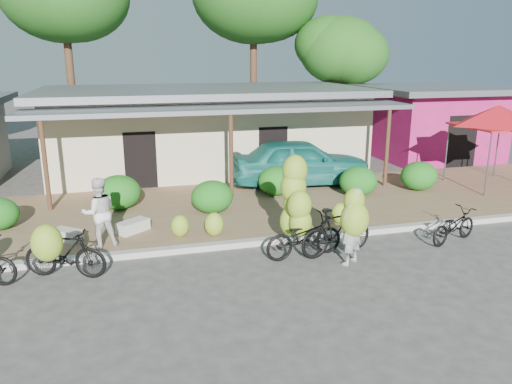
# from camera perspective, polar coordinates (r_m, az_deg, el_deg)

# --- Properties ---
(ground) EXTENTS (100.00, 100.00, 0.00)m
(ground) POSITION_cam_1_polar(r_m,az_deg,el_deg) (10.98, 4.16, -9.61)
(ground) COLOR #43413E
(ground) RESTS_ON ground
(sidewalk) EXTENTS (60.00, 6.00, 0.12)m
(sidewalk) POSITION_cam_1_polar(r_m,az_deg,el_deg) (15.46, -1.91, -1.83)
(sidewalk) COLOR #8C6D4B
(sidewalk) RESTS_ON ground
(curb) EXTENTS (60.00, 0.25, 0.15)m
(curb) POSITION_cam_1_polar(r_m,az_deg,el_deg) (12.71, 1.20, -5.64)
(curb) COLOR #A8A399
(curb) RESTS_ON ground
(shop_main) EXTENTS (13.00, 8.50, 3.35)m
(shop_main) POSITION_cam_1_polar(r_m,az_deg,el_deg) (20.79, -5.73, 7.27)
(shop_main) COLOR beige
(shop_main) RESTS_ON ground
(shop_pink) EXTENTS (6.00, 6.00, 3.25)m
(shop_pink) POSITION_cam_1_polar(r_m,az_deg,el_deg) (24.81, 19.14, 7.70)
(shop_pink) COLOR #BB1C5E
(shop_pink) RESTS_ON ground
(tree_near_right) EXTENTS (4.34, 4.15, 6.55)m
(tree_near_right) POSITION_cam_1_polar(r_m,az_deg,el_deg) (26.25, 9.20, 15.88)
(tree_near_right) COLOR #512E20
(tree_near_right) RESTS_ON ground
(hedge_1) EXTENTS (1.33, 1.20, 1.04)m
(hedge_1) POSITION_cam_1_polar(r_m,az_deg,el_deg) (15.58, -15.45, -0.03)
(hedge_1) COLOR #176015
(hedge_1) RESTS_ON sidewalk
(hedge_2) EXTENTS (1.24, 1.11, 0.97)m
(hedge_2) POSITION_cam_1_polar(r_m,az_deg,el_deg) (14.74, -5.03, -0.54)
(hedge_2) COLOR #176015
(hedge_2) RESTS_ON sidewalk
(hedge_3) EXTENTS (1.24, 1.11, 0.97)m
(hedge_3) POSITION_cam_1_polar(r_m,az_deg,el_deg) (16.56, 2.37, 1.30)
(hedge_3) COLOR #176015
(hedge_3) RESTS_ON sidewalk
(hedge_4) EXTENTS (1.26, 1.14, 0.99)m
(hedge_4) POSITION_cam_1_polar(r_m,az_deg,el_deg) (16.78, 11.62, 1.21)
(hedge_4) COLOR #176015
(hedge_4) RESTS_ON sidewalk
(hedge_5) EXTENTS (1.27, 1.15, 0.99)m
(hedge_5) POSITION_cam_1_polar(r_m,az_deg,el_deg) (18.05, 18.14, 1.76)
(hedge_5) COLOR #176015
(hedge_5) RESTS_ON sidewalk
(red_canopy) EXTENTS (3.50, 3.50, 2.86)m
(red_canopy) POSITION_cam_1_polar(r_m,az_deg,el_deg) (19.32, 25.92, 7.86)
(red_canopy) COLOR #59595E
(red_canopy) RESTS_ON sidewalk
(bike_left) EXTENTS (1.88, 1.43, 1.42)m
(bike_left) POSITION_cam_1_polar(r_m,az_deg,el_deg) (11.33, -21.34, -6.35)
(bike_left) COLOR black
(bike_left) RESTS_ON ground
(bike_center) EXTENTS (2.02, 1.28, 2.37)m
(bike_center) POSITION_cam_1_polar(r_m,az_deg,el_deg) (11.88, 5.03, -2.99)
(bike_center) COLOR black
(bike_center) RESTS_ON ground
(bike_right) EXTENTS (2.03, 1.39, 1.81)m
(bike_right) POSITION_cam_1_polar(r_m,az_deg,el_deg) (11.86, 9.68, -3.98)
(bike_right) COLOR black
(bike_right) RESTS_ON ground
(bike_far_right) EXTENTS (1.77, 1.13, 0.88)m
(bike_far_right) POSITION_cam_1_polar(r_m,az_deg,el_deg) (13.66, 21.66, -3.62)
(bike_far_right) COLOR black
(bike_far_right) RESTS_ON ground
(loose_banana_a) EXTENTS (0.46, 0.39, 0.58)m
(loose_banana_a) POSITION_cam_1_polar(r_m,az_deg,el_deg) (12.93, -8.68, -3.86)
(loose_banana_a) COLOR #8CB82E
(loose_banana_a) RESTS_ON sidewalk
(loose_banana_b) EXTENTS (0.50, 0.43, 0.63)m
(loose_banana_b) POSITION_cam_1_polar(r_m,az_deg,el_deg) (12.89, -4.80, -3.69)
(loose_banana_b) COLOR #8CB82E
(loose_banana_b) RESTS_ON sidewalk
(loose_banana_c) EXTENTS (0.46, 0.39, 0.58)m
(loose_banana_c) POSITION_cam_1_polar(r_m,az_deg,el_deg) (14.01, 9.54, -2.38)
(loose_banana_c) COLOR #8CB82E
(loose_banana_c) RESTS_ON sidewalk
(sack_near) EXTENTS (0.92, 0.84, 0.30)m
(sack_near) POSITION_cam_1_polar(r_m,az_deg,el_deg) (13.58, -13.88, -3.82)
(sack_near) COLOR beige
(sack_near) RESTS_ON sidewalk
(sack_far) EXTENTS (0.82, 0.77, 0.28)m
(sack_far) POSITION_cam_1_polar(r_m,az_deg,el_deg) (13.47, -20.80, -4.61)
(sack_far) COLOR beige
(sack_far) RESTS_ON sidewalk
(vendor) EXTENTS (0.79, 0.74, 1.80)m
(vendor) POSITION_cam_1_polar(r_m,az_deg,el_deg) (11.48, 10.81, -3.87)
(vendor) COLOR gray
(vendor) RESTS_ON ground
(bystander) EXTENTS (0.96, 0.83, 1.72)m
(bystander) POSITION_cam_1_polar(r_m,az_deg,el_deg) (12.57, -17.52, -2.25)
(bystander) COLOR silver
(bystander) RESTS_ON sidewalk
(teal_van) EXTENTS (5.08, 2.44, 1.67)m
(teal_van) POSITION_cam_1_polar(r_m,az_deg,el_deg) (17.85, 5.12, 3.45)
(teal_van) COLOR #186E66
(teal_van) RESTS_ON sidewalk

